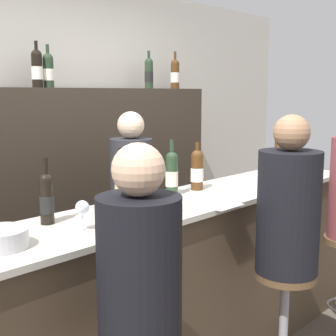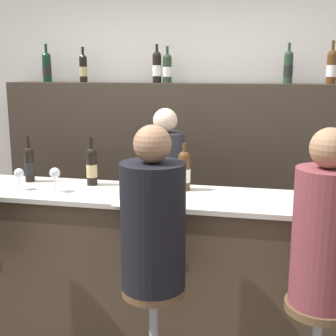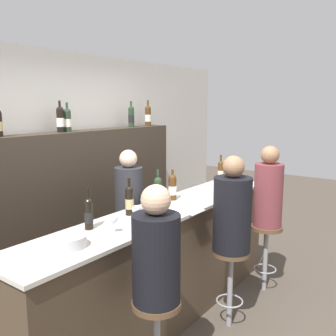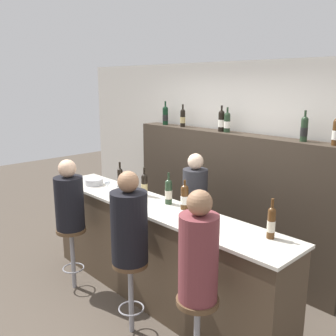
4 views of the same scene
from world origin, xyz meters
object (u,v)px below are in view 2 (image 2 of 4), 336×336
at_px(wine_bottle_counter_0, 29,164).
at_px(bartender, 165,220).
at_px(wine_bottle_counter_3, 184,170).
at_px(bar_stool_right, 317,335).
at_px(wine_bottle_backbar_4, 288,67).
at_px(wine_glass_0, 19,174).
at_px(guest_seated_middle, 153,219).
at_px(wine_bottle_backbar_1, 83,68).
at_px(wine_bottle_backbar_2, 157,67).
at_px(wine_glass_1, 55,174).
at_px(wine_bottle_counter_2, 149,168).
at_px(wine_bottle_backbar_0, 47,67).
at_px(wine_bottle_backbar_3, 167,68).
at_px(guest_seated_right, 325,229).
at_px(wine_bottle_counter_1, 92,166).
at_px(wine_bottle_backbar_5, 332,67).
at_px(bar_stool_middle, 154,316).

relative_size(wine_bottle_counter_0, bartender, 0.20).
height_order(wine_bottle_counter_3, bar_stool_right, wine_bottle_counter_3).
relative_size(wine_bottle_backbar_4, wine_glass_0, 2.31).
bearing_deg(guest_seated_middle, wine_bottle_backbar_1, 121.25).
xyz_separation_m(wine_bottle_backbar_2, guest_seated_middle, (0.41, -1.79, -0.77)).
bearing_deg(wine_glass_1, wine_glass_0, 180.00).
xyz_separation_m(wine_bottle_counter_2, wine_bottle_backbar_0, (-1.24, 1.11, 0.65)).
bearing_deg(wine_bottle_backbar_0, guest_seated_middle, -51.22).
relative_size(wine_bottle_counter_2, wine_bottle_backbar_3, 1.10).
bearing_deg(guest_seated_right, wine_glass_1, 164.00).
bearing_deg(wine_bottle_counter_0, wine_bottle_backbar_1, 91.73).
bearing_deg(wine_bottle_counter_0, wine_glass_1, -36.42).
height_order(wine_bottle_backbar_3, wine_bottle_backbar_4, wine_bottle_backbar_4).
bearing_deg(wine_bottle_backbar_2, wine_bottle_counter_2, -79.16).
xyz_separation_m(wine_bottle_backbar_1, wine_bottle_backbar_2, (0.68, 0.00, 0.01)).
bearing_deg(wine_bottle_counter_1, wine_bottle_backbar_4, 40.98).
xyz_separation_m(wine_bottle_backbar_4, wine_bottle_backbar_5, (0.34, 0.00, 0.00)).
distance_m(wine_bottle_backbar_0, wine_bottle_backbar_1, 0.35).
bearing_deg(wine_glass_0, wine_bottle_backbar_1, 93.37).
xyz_separation_m(wine_bottle_backbar_1, guest_seated_right, (1.92, -1.79, -0.75)).
xyz_separation_m(wine_bottle_counter_1, wine_bottle_backbar_4, (1.28, 1.11, 0.65)).
distance_m(wine_bottle_counter_2, guest_seated_middle, 0.71).
bearing_deg(bartender, wine_bottle_backbar_2, 108.00).
bearing_deg(wine_bottle_counter_3, wine_glass_1, -164.64).
bearing_deg(wine_bottle_backbar_0, wine_bottle_backbar_5, -0.00).
bearing_deg(wine_bottle_backbar_4, wine_glass_0, -141.86).
height_order(wine_bottle_counter_0, wine_glass_1, wine_bottle_counter_0).
xyz_separation_m(bar_stool_middle, guest_seated_right, (0.84, 0.00, 0.56)).
xyz_separation_m(wine_bottle_counter_2, wine_bottle_backbar_2, (-0.21, 1.11, 0.65)).
height_order(wine_bottle_backbar_4, wine_glass_1, wine_bottle_backbar_4).
bearing_deg(wine_glass_0, wine_bottle_counter_3, 11.79).
relative_size(wine_bottle_backbar_0, guest_seated_right, 0.39).
xyz_separation_m(wine_bottle_counter_0, guest_seated_middle, (1.05, -0.68, -0.11)).
relative_size(wine_bottle_counter_0, guest_seated_middle, 0.37).
bearing_deg(guest_seated_right, wine_bottle_backbar_1, 137.07).
bearing_deg(wine_bottle_counter_2, wine_bottle_backbar_0, 138.10).
xyz_separation_m(wine_bottle_backbar_1, wine_bottle_backbar_5, (2.11, 0.00, 0.01)).
bearing_deg(wine_bottle_backbar_4, wine_bottle_backbar_0, 180.00).
xyz_separation_m(wine_bottle_counter_0, wine_bottle_backbar_2, (0.64, 1.11, 0.66)).
height_order(wine_bottle_counter_3, wine_bottle_backbar_1, wine_bottle_backbar_1).
distance_m(wine_bottle_counter_0, wine_bottle_backbar_0, 1.35).
bearing_deg(bartender, wine_bottle_backbar_0, 150.15).
height_order(wine_bottle_backbar_0, wine_bottle_backbar_1, wine_bottle_backbar_0).
height_order(wine_bottle_backbar_1, wine_bottle_backbar_4, wine_bottle_backbar_4).
distance_m(wine_glass_0, bar_stool_middle, 1.27).
relative_size(wine_bottle_backbar_2, wine_glass_1, 2.07).
height_order(wine_bottle_backbar_0, guest_seated_right, wine_bottle_backbar_0).
relative_size(wine_bottle_backbar_3, wine_bottle_backbar_4, 0.94).
distance_m(wine_bottle_backbar_0, bar_stool_right, 3.18).
height_order(wine_bottle_backbar_1, wine_glass_1, wine_bottle_backbar_1).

